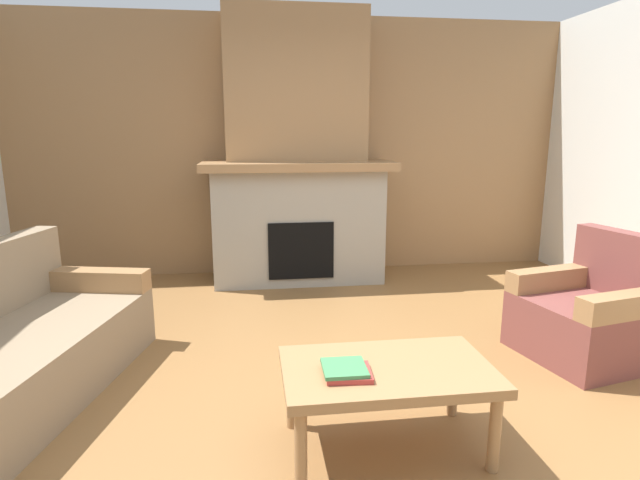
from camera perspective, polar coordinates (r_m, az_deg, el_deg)
ground at (r=3.03m, az=2.38°, el=-18.08°), size 9.00×9.00×0.00m
wall_back_wood_panel at (r=5.60m, az=-3.00°, el=10.29°), size 6.00×0.12×2.70m
fireplace at (r=5.24m, az=-2.63°, el=8.13°), size 1.90×0.82×2.70m
couch at (r=3.47m, az=-31.55°, el=-10.65°), size 1.22×1.94×0.85m
armchair at (r=3.97m, az=28.16°, el=-7.42°), size 0.90×0.90×0.85m
coffee_table at (r=2.53m, az=7.53°, el=-14.95°), size 1.00×0.60×0.43m
book_stack_near_edge at (r=2.40m, az=3.00°, el=-14.43°), size 0.23×0.22×0.04m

